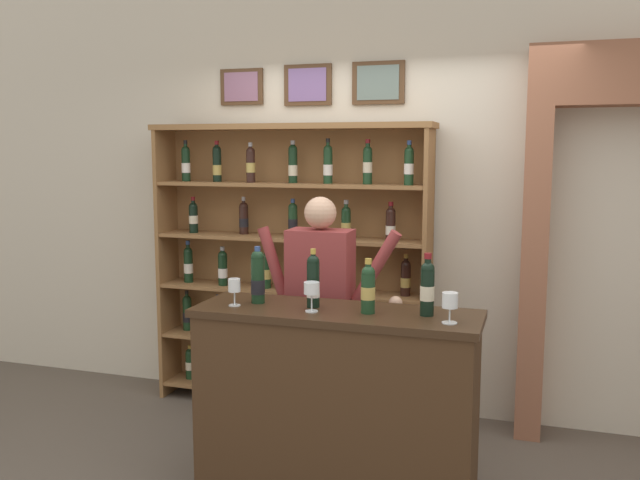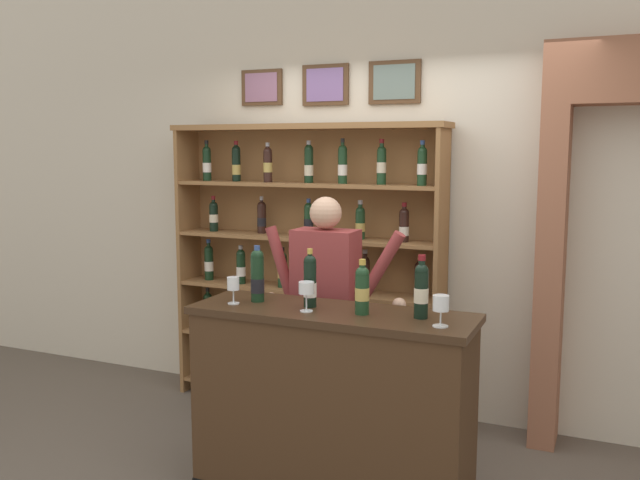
{
  "view_description": "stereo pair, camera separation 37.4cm",
  "coord_description": "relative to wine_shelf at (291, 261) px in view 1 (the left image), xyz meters",
  "views": [
    {
      "loc": [
        1.03,
        -3.33,
        1.89
      ],
      "look_at": [
        -0.11,
        0.2,
        1.39
      ],
      "focal_mm": 38.15,
      "sensor_mm": 36.0,
      "label": 1
    },
    {
      "loc": [
        1.38,
        -3.2,
        1.89
      ],
      "look_at": [
        -0.11,
        0.2,
        1.39
      ],
      "focal_mm": 38.15,
      "sensor_mm": 36.0,
      "label": 2
    }
  ],
  "objects": [
    {
      "name": "back_wall",
      "position": [
        0.66,
        0.24,
        0.57
      ],
      "size": [
        12.0,
        0.19,
        3.3
      ],
      "color": "beige",
      "rests_on": "ground"
    },
    {
      "name": "archway_doorway",
      "position": [
        2.26,
        0.11,
        0.37
      ],
      "size": [
        1.34,
        0.45,
        2.52
      ],
      "color": "#935B42",
      "rests_on": "ground"
    },
    {
      "name": "wine_shelf",
      "position": [
        0.0,
        0.0,
        0.0
      ],
      "size": [
        2.05,
        0.32,
        2.06
      ],
      "color": "olive",
      "rests_on": "ground"
    },
    {
      "name": "tasting_bottle_prosecco",
      "position": [
        1.17,
        -1.18,
        0.12
      ],
      "size": [
        0.07,
        0.07,
        0.32
      ],
      "color": "black",
      "rests_on": "tasting_counter"
    },
    {
      "name": "tasting_bottle_super_tuscan",
      "position": [
        0.57,
        -1.19,
        0.11
      ],
      "size": [
        0.07,
        0.07,
        0.31
      ],
      "color": "black",
      "rests_on": "tasting_counter"
    },
    {
      "name": "wine_glass_right",
      "position": [
        0.59,
        -1.29,
        0.09
      ],
      "size": [
        0.08,
        0.08,
        0.16
      ],
      "color": "silver",
      "rests_on": "tasting_counter"
    },
    {
      "name": "tasting_bottle_chianti",
      "position": [
        0.25,
        -1.18,
        0.12
      ],
      "size": [
        0.08,
        0.08,
        0.31
      ],
      "color": "black",
      "rests_on": "tasting_counter"
    },
    {
      "name": "wine_glass_center",
      "position": [
        1.3,
        -1.31,
        0.08
      ],
      "size": [
        0.08,
        0.08,
        0.15
      ],
      "color": "silver",
      "rests_on": "tasting_counter"
    },
    {
      "name": "tasting_counter",
      "position": [
        0.7,
        -1.21,
        -0.55
      ],
      "size": [
        1.51,
        0.5,
        1.05
      ],
      "color": "#422B19",
      "rests_on": "ground"
    },
    {
      "name": "tasting_bottle_grappa",
      "position": [
        0.87,
        -1.23,
        0.1
      ],
      "size": [
        0.07,
        0.07,
        0.28
      ],
      "color": "#19381E",
      "rests_on": "tasting_counter"
    },
    {
      "name": "shopkeeper",
      "position": [
        0.45,
        -0.71,
        -0.09
      ],
      "size": [
        0.92,
        0.22,
        1.6
      ],
      "color": "#2D3347",
      "rests_on": "ground"
    },
    {
      "name": "wine_glass_left",
      "position": [
        0.15,
        -1.29,
        0.07
      ],
      "size": [
        0.07,
        0.07,
        0.15
      ],
      "color": "silver",
      "rests_on": "tasting_counter"
    }
  ]
}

